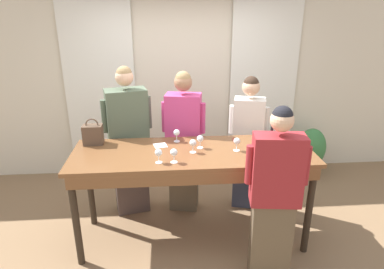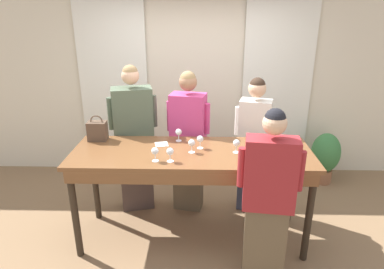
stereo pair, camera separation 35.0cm
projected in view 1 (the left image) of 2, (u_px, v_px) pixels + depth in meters
name	position (u px, v px, depth m)	size (l,w,h in m)	color
ground_plane	(193.00, 236.00, 3.84)	(18.00, 18.00, 0.00)	#846647
wall_back	(183.00, 81.00, 4.96)	(12.00, 0.06, 2.80)	beige
curtain_panel_left	(100.00, 87.00, 4.83)	(0.98, 0.03, 2.69)	white
curtain_panel_right	(263.00, 84.00, 5.01)	(0.98, 0.03, 2.69)	white
tasting_bar	(193.00, 163.00, 3.49)	(2.45, 0.83, 1.04)	brown
wine_bottle	(271.00, 144.00, 3.33)	(0.07, 0.07, 0.32)	black
handbag	(93.00, 134.00, 3.62)	(0.20, 0.13, 0.29)	brown
wine_glass_front_left	(193.00, 143.00, 3.41)	(0.07, 0.07, 0.14)	white
wine_glass_front_mid	(159.00, 153.00, 3.19)	(0.07, 0.07, 0.14)	white
wine_glass_front_right	(177.00, 133.00, 3.69)	(0.07, 0.07, 0.14)	white
wine_glass_center_left	(174.00, 153.00, 3.19)	(0.07, 0.07, 0.14)	white
wine_glass_center_mid	(200.00, 139.00, 3.52)	(0.07, 0.07, 0.14)	white
wine_glass_center_right	(237.00, 142.00, 3.45)	(0.07, 0.07, 0.14)	white
napkin	(160.00, 145.00, 3.61)	(0.16, 0.16, 0.00)	white
pen	(233.00, 140.00, 3.76)	(0.02, 0.13, 0.01)	maroon
guest_olive_jacket	(129.00, 142.00, 4.03)	(0.57, 0.37, 1.81)	#473833
guest_pink_top	(184.00, 142.00, 4.08)	(0.52, 0.32, 1.75)	brown
guest_cream_sweater	(248.00, 142.00, 4.15)	(0.47, 0.31, 1.68)	#383D51
host_pouring	(275.00, 196.00, 2.99)	(0.55, 0.26, 1.68)	brown
potted_plant	(311.00, 150.00, 5.06)	(0.40, 0.40, 0.75)	#935B3D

